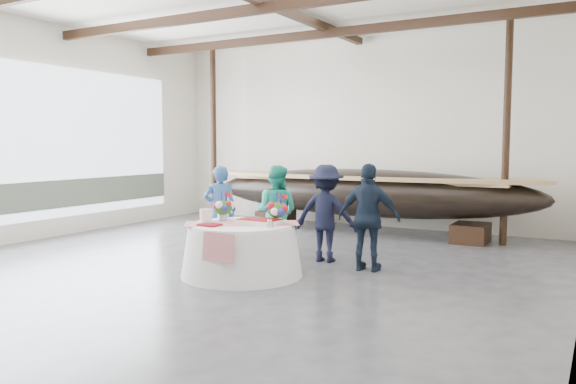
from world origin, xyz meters
The scene contains 12 objects.
floor centered at (0.00, 0.00, 0.00)m, with size 10.00×12.00×0.01m, color #3D3D42.
wall_back centered at (0.00, 6.00, 2.25)m, with size 10.00×0.02×4.50m, color silver.
wall_left centered at (-5.00, 0.00, 2.25)m, with size 0.02×12.00×4.50m, color silver.
pavilion_structure centered at (0.00, 0.82, 4.00)m, with size 9.80×11.76×4.50m.
open_bay centered at (-4.95, 1.00, 1.83)m, with size 0.03×7.00×3.20m.
longboat_display centered at (0.61, 4.79, 0.91)m, with size 7.58×1.52×1.42m.
banquet_table centered at (0.48, 0.20, 0.39)m, with size 1.83×1.83×0.78m.
tabletop_items centered at (0.46, 0.34, 0.93)m, with size 1.70×1.40×0.40m.
guest_woman_blue centered at (-0.78, 1.36, 0.80)m, with size 0.58×0.38×1.59m, color #284F82.
guest_woman_teal centered at (0.22, 1.64, 0.80)m, with size 0.78×0.61×1.61m, color teal.
guest_man_left centered at (1.14, 1.73, 0.82)m, with size 1.05×0.61×1.63m, color black.
guest_man_right centered at (2.03, 1.42, 0.84)m, with size 0.98×0.41×1.68m, color black.
Camera 1 is at (5.20, -6.70, 1.99)m, focal length 35.00 mm.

